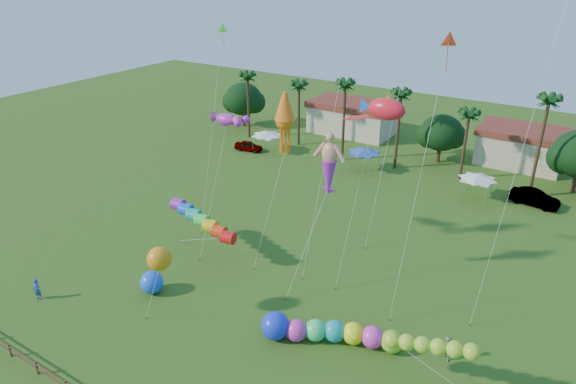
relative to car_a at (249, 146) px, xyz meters
The scene contains 19 objects.
ground 41.73m from the car_a, 57.32° to the right, with size 160.00×160.00×0.00m, color #285116.
tree_line 27.80m from the car_a, 18.79° to the left, with size 69.46×8.91×11.00m.
buildings_row 24.52m from the car_a, 37.44° to the left, with size 35.00×7.00×4.00m.
tent_row 16.70m from the car_a, ahead, with size 31.00×4.00×0.60m.
car_a is the anchor object (origin of this frame).
car_b 36.40m from the car_a, ahead, with size 1.77×5.09×1.68m, color #4C4C54.
spectator_a 36.80m from the car_a, 80.08° to the right, with size 0.67×0.44×1.84m, color #2B4997.
spectator_b 43.73m from the car_a, 35.93° to the right, with size 0.91×0.71×1.88m, color #ACA68F.
caterpillar_inflatable 39.70m from the car_a, 45.66° to the right, with size 9.58×5.25×2.02m.
blue_ball 33.47m from the car_a, 66.76° to the right, with size 1.86×1.86×1.86m, color blue.
rainbow_tube 28.37m from the car_a, 60.10° to the right, with size 9.10×1.47×3.48m.
green_worm 43.97m from the car_a, 41.74° to the right, with size 10.15×1.86×3.68m.
orange_ball_kite 36.52m from the car_a, 63.29° to the right, with size 2.15×2.16×5.93m.
merman_kite 33.03m from the car_a, 41.67° to the right, with size 2.08×5.57×12.18m.
fish_kite 34.92m from the car_a, 33.81° to the right, with size 4.57×5.68×15.05m.
squid_kite 28.80m from the car_a, 46.05° to the right, with size 2.15×5.78×14.67m.
lobster_kite 27.04m from the car_a, 57.04° to the right, with size 3.73×5.75×12.58m.
delta_kite_red 41.04m from the car_a, 31.73° to the right, with size 1.19×5.15×20.23m.
delta_kite_green 28.14m from the car_a, 57.93° to the right, with size 2.10×3.35×19.51m.
Camera 1 is at (18.22, -18.55, 24.62)m, focal length 32.00 mm.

